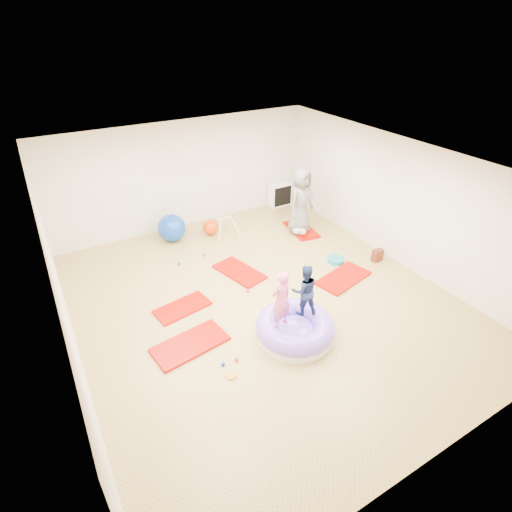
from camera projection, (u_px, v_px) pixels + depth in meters
room at (264, 240)px, 7.39m from camera, size 7.01×8.01×2.81m
gym_mat_front_left at (190, 344)px, 7.00m from camera, size 1.38×0.83×0.05m
gym_mat_mid_left at (182, 308)px, 7.88m from camera, size 1.15×0.70×0.04m
gym_mat_center_back at (239, 272)px, 8.97m from camera, size 0.89×1.32×0.05m
gym_mat_right at (343, 278)px, 8.75m from camera, size 1.37×0.90×0.05m
gym_mat_rear_right at (301, 230)px, 10.71m from camera, size 0.73×1.20×0.05m
inflatable_cushion at (295, 329)px, 7.13m from camera, size 1.42×1.42×0.45m
child_pink at (281, 297)px, 6.64m from camera, size 0.43×0.32×1.10m
child_navy at (305, 288)px, 6.95m from camera, size 0.58×0.51×0.99m
adult_caregiver at (301, 201)px, 10.17m from camera, size 0.96×0.78×1.70m
infant at (300, 230)px, 10.39m from camera, size 0.37×0.38×0.22m
ball_pit_balls at (228, 301)px, 8.05m from camera, size 2.59×3.45×0.07m
exercise_ball_blue at (172, 228)px, 10.07m from camera, size 0.70×0.70×0.70m
exercise_ball_orange at (211, 227)px, 10.44m from camera, size 0.41×0.41×0.41m
infant_play_gym at (224, 223)px, 10.38m from camera, size 0.64×0.60×0.49m
cube_shelf at (280, 195)px, 11.96m from camera, size 0.67×0.33×0.67m
balance_disc at (336, 260)px, 9.35m from camera, size 0.40×0.40×0.09m
backpack at (377, 255)px, 9.34m from camera, size 0.25×0.16×0.29m
yellow_toy at (231, 376)px, 6.42m from camera, size 0.18×0.18×0.03m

